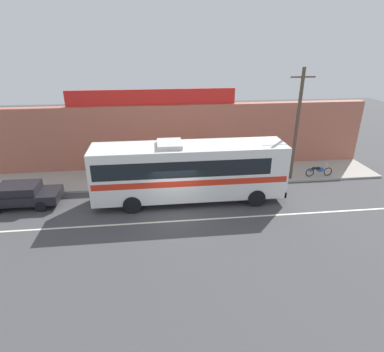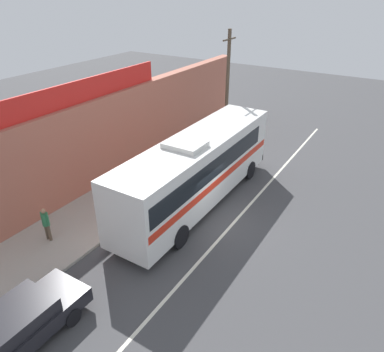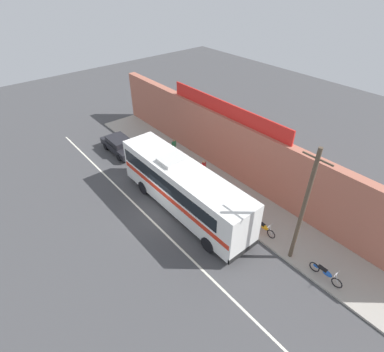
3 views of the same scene
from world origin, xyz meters
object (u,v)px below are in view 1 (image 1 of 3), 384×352
at_px(motorcycle_orange, 241,173).
at_px(parked_car, 21,194).
at_px(pedestrian_by_curb, 158,164).
at_px(pedestrian_near_shop, 95,166).
at_px(motorcycle_purple, 258,173).
at_px(intercity_bus, 188,169).
at_px(utility_pole, 297,124).
at_px(motorcycle_red, 319,171).

bearing_deg(motorcycle_orange, parked_car, -171.55).
relative_size(parked_car, motorcycle_orange, 2.24).
bearing_deg(pedestrian_by_curb, pedestrian_near_shop, 175.08).
xyz_separation_m(motorcycle_purple, pedestrian_near_shop, (-11.25, 1.33, 0.49)).
bearing_deg(pedestrian_by_curb, intercity_bus, -63.19).
bearing_deg(intercity_bus, utility_pole, 16.70).
xyz_separation_m(motorcycle_purple, motorcycle_orange, (-1.22, 0.02, 0.00)).
relative_size(parked_car, pedestrian_near_shop, 2.74).
height_order(pedestrian_by_curb, pedestrian_near_shop, pedestrian_by_curb).
xyz_separation_m(parked_car, motorcycle_purple, (15.01, 2.03, -0.17)).
relative_size(utility_pole, pedestrian_by_curb, 4.42).
xyz_separation_m(parked_car, pedestrian_near_shop, (3.76, 3.36, 0.31)).
xyz_separation_m(parked_car, motorcycle_orange, (13.79, 2.05, -0.17)).
relative_size(parked_car, motorcycle_red, 2.21).
xyz_separation_m(parked_car, pedestrian_by_curb, (8.11, 2.99, 0.39)).
distance_m(motorcycle_purple, pedestrian_by_curb, 6.99).
height_order(motorcycle_red, pedestrian_by_curb, pedestrian_by_curb).
xyz_separation_m(utility_pole, motorcycle_orange, (-3.51, 0.27, -3.44)).
height_order(parked_car, pedestrian_by_curb, pedestrian_by_curb).
bearing_deg(motorcycle_red, pedestrian_by_curb, 174.53).
xyz_separation_m(motorcycle_red, pedestrian_near_shop, (-15.67, 1.46, 0.49)).
relative_size(parked_car, pedestrian_by_curb, 2.57).
height_order(motorcycle_purple, motorcycle_orange, same).
xyz_separation_m(parked_car, utility_pole, (17.31, 1.78, 3.26)).
distance_m(parked_car, motorcycle_purple, 15.15).
xyz_separation_m(motorcycle_red, motorcycle_orange, (-5.64, 0.14, 0.00)).
height_order(motorcycle_purple, pedestrian_near_shop, pedestrian_near_shop).
distance_m(utility_pole, motorcycle_red, 4.04).
distance_m(motorcycle_purple, pedestrian_near_shop, 11.34).
bearing_deg(motorcycle_orange, intercity_bus, -147.52).
height_order(intercity_bus, pedestrian_near_shop, intercity_bus).
height_order(parked_car, motorcycle_purple, parked_car).
bearing_deg(intercity_bus, motorcycle_red, 13.86).
relative_size(intercity_bus, utility_pole, 1.52).
height_order(motorcycle_red, pedestrian_near_shop, pedestrian_near_shop).
xyz_separation_m(intercity_bus, utility_pole, (7.45, 2.24, 1.94)).
distance_m(motorcycle_red, pedestrian_by_curb, 11.38).
xyz_separation_m(motorcycle_orange, pedestrian_by_curb, (-5.68, 0.94, 0.56)).
bearing_deg(motorcycle_red, pedestrian_near_shop, 174.69).
bearing_deg(motorcycle_purple, motorcycle_orange, 179.21).
bearing_deg(motorcycle_orange, pedestrian_near_shop, 172.54).
bearing_deg(pedestrian_near_shop, motorcycle_red, -5.31).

